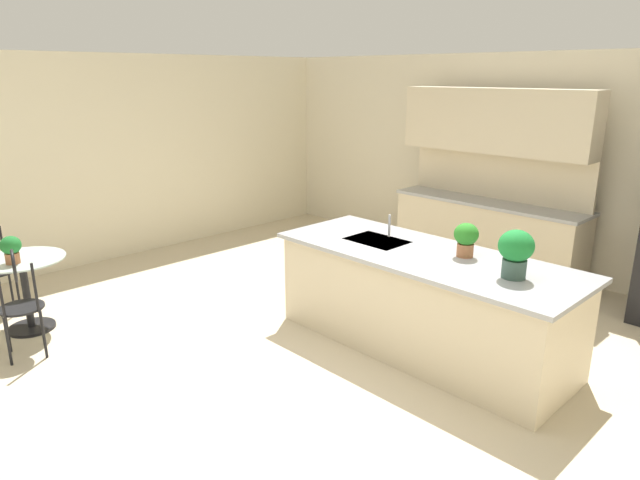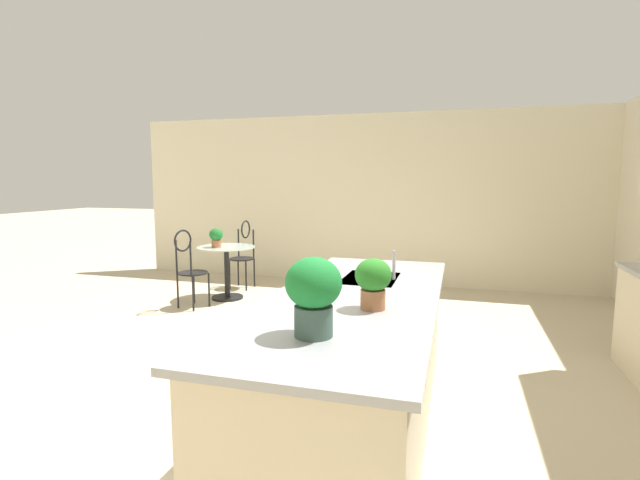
% 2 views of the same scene
% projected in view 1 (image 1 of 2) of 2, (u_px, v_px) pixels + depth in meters
% --- Properties ---
extents(ground_plane, '(40.00, 40.00, 0.00)m').
position_uv_depth(ground_plane, '(333.00, 367.00, 4.87)').
color(ground_plane, beige).
extents(wall_back, '(9.00, 0.12, 2.70)m').
position_uv_depth(wall_back, '(541.00, 166.00, 6.93)').
color(wall_back, beige).
rests_on(wall_back, ground).
extents(wall_left_window, '(0.12, 7.80, 2.70)m').
position_uv_depth(wall_left_window, '(104.00, 160.00, 7.41)').
color(wall_left_window, beige).
rests_on(wall_left_window, ground).
extents(kitchen_island, '(2.80, 1.06, 0.92)m').
position_uv_depth(kitchen_island, '(422.00, 301.00, 5.10)').
color(kitchen_island, beige).
rests_on(kitchen_island, ground).
extents(back_counter_run, '(2.44, 0.64, 1.52)m').
position_uv_depth(back_counter_run, '(487.00, 233.00, 7.14)').
color(back_counter_run, beige).
rests_on(back_counter_run, ground).
extents(upper_cabinet_run, '(2.40, 0.36, 0.76)m').
position_uv_depth(upper_cabinet_run, '(496.00, 121.00, 6.72)').
color(upper_cabinet_run, beige).
rests_on(upper_cabinet_run, back_counter_run).
extents(bistro_table, '(0.80, 0.80, 0.74)m').
position_uv_depth(bistro_table, '(25.00, 287.00, 5.47)').
color(bistro_table, black).
rests_on(bistro_table, ground).
extents(chair_near_window, '(0.52, 0.47, 1.04)m').
position_uv_depth(chair_near_window, '(20.00, 298.00, 4.87)').
color(chair_near_window, black).
rests_on(chair_near_window, ground).
extents(sink_faucet, '(0.02, 0.02, 0.22)m').
position_uv_depth(sink_faucet, '(389.00, 226.00, 5.43)').
color(sink_faucet, '#B2B5BA').
rests_on(sink_faucet, kitchen_island).
extents(potted_plant_on_table, '(0.19, 0.19, 0.26)m').
position_uv_depth(potted_plant_on_table, '(11.00, 248.00, 5.21)').
color(potted_plant_on_table, '#9E603D').
rests_on(potted_plant_on_table, bistro_table).
extents(potted_plant_counter_near, '(0.21, 0.21, 0.30)m').
position_uv_depth(potted_plant_counter_near, '(466.00, 238.00, 4.83)').
color(potted_plant_counter_near, '#9E603D').
rests_on(potted_plant_counter_near, kitchen_island).
extents(potted_plant_counter_far, '(0.27, 0.27, 0.38)m').
position_uv_depth(potted_plant_counter_far, '(516.00, 251.00, 4.31)').
color(potted_plant_counter_far, '#385147').
rests_on(potted_plant_counter_far, kitchen_island).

